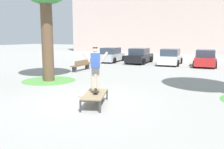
# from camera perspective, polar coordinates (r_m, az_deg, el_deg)

# --- Properties ---
(ground_plane) EXTENTS (120.00, 120.00, 0.00)m
(ground_plane) POSITION_cam_1_polar(r_m,az_deg,el_deg) (10.06, -5.95, -6.36)
(ground_plane) COLOR #999993
(building_facade) EXTENTS (38.95, 4.00, 13.65)m
(building_facade) POSITION_cam_1_polar(r_m,az_deg,el_deg) (39.49, 17.24, 14.60)
(building_facade) COLOR beige
(building_facade) RESTS_ON ground
(skate_box) EXTENTS (1.36, 2.05, 0.46)m
(skate_box) POSITION_cam_1_polar(r_m,az_deg,el_deg) (9.41, -4.05, -4.80)
(skate_box) COLOR #38383D
(skate_box) RESTS_ON ground
(skateboard) EXTENTS (0.57, 0.79, 0.09)m
(skateboard) POSITION_cam_1_polar(r_m,az_deg,el_deg) (9.55, -3.87, -3.84)
(skateboard) COLOR black
(skateboard) RESTS_ON skate_box
(skater) EXTENTS (0.90, 0.57, 1.69)m
(skater) POSITION_cam_1_polar(r_m,az_deg,el_deg) (9.38, -3.93, 2.10)
(skater) COLOR beige
(skater) RESTS_ON skateboard
(grass_patch_near_left) EXTENTS (3.19, 3.19, 0.01)m
(grass_patch_near_left) POSITION_cam_1_polar(r_m,az_deg,el_deg) (15.21, -14.60, -1.37)
(grass_patch_near_left) COLOR #519342
(grass_patch_near_left) RESTS_ON ground
(car_silver) EXTENTS (2.16, 4.32, 1.50)m
(car_silver) POSITION_cam_1_polar(r_m,az_deg,el_deg) (25.65, -0.21, 4.55)
(car_silver) COLOR #B7BABF
(car_silver) RESTS_ON ground
(car_black) EXTENTS (2.01, 4.25, 1.50)m
(car_black) POSITION_cam_1_polar(r_m,az_deg,el_deg) (24.59, 6.49, 4.30)
(car_black) COLOR black
(car_black) RESTS_ON ground
(car_white) EXTENTS (2.14, 4.31, 1.50)m
(car_white) POSITION_cam_1_polar(r_m,az_deg,el_deg) (23.66, 13.56, 3.93)
(car_white) COLOR silver
(car_white) RESTS_ON ground
(car_red) EXTENTS (2.13, 4.30, 1.50)m
(car_red) POSITION_cam_1_polar(r_m,az_deg,el_deg) (23.26, 21.10, 3.50)
(car_red) COLOR red
(car_red) RESTS_ON ground
(park_bench) EXTENTS (0.53, 2.41, 0.83)m
(park_bench) POSITION_cam_1_polar(r_m,az_deg,el_deg) (19.15, -7.14, 2.26)
(park_bench) COLOR brown
(park_bench) RESTS_ON ground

